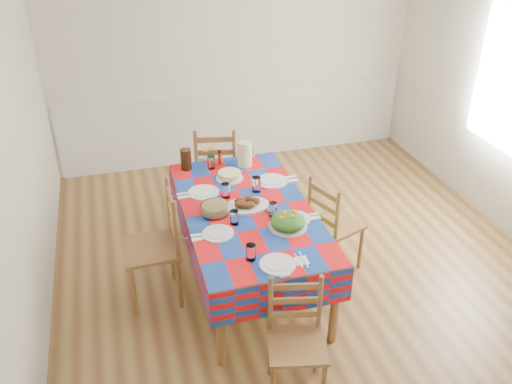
{
  "coord_description": "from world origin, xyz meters",
  "views": [
    {
      "loc": [
        -1.52,
        -3.82,
        3.17
      ],
      "look_at": [
        -0.45,
        -0.02,
        0.91
      ],
      "focal_mm": 38.0,
      "sensor_mm": 36.0,
      "label": 1
    }
  ],
  "objects_px": {
    "chair_right": "(332,225)",
    "chair_left": "(157,247)",
    "green_pitcher": "(245,154)",
    "tea_pitcher": "(186,159)",
    "chair_near": "(296,341)",
    "dining_table": "(247,217)",
    "chair_far": "(216,170)",
    "meat_platter": "(247,204)"
  },
  "relations": [
    {
      "from": "green_pitcher",
      "to": "chair_far",
      "type": "xyz_separation_m",
      "value": [
        -0.19,
        0.46,
        -0.39
      ]
    },
    {
      "from": "green_pitcher",
      "to": "chair_right",
      "type": "xyz_separation_m",
      "value": [
        0.61,
        -0.8,
        -0.43
      ]
    },
    {
      "from": "dining_table",
      "to": "chair_left",
      "type": "distance_m",
      "value": 0.8
    },
    {
      "from": "chair_far",
      "to": "chair_left",
      "type": "distance_m",
      "value": 1.47
    },
    {
      "from": "dining_table",
      "to": "meat_platter",
      "type": "bearing_deg",
      "value": 86.88
    },
    {
      "from": "dining_table",
      "to": "green_pitcher",
      "type": "bearing_deg",
      "value": 76.82
    },
    {
      "from": "dining_table",
      "to": "green_pitcher",
      "type": "xyz_separation_m",
      "value": [
        0.18,
        0.79,
        0.21
      ]
    },
    {
      "from": "tea_pitcher",
      "to": "chair_right",
      "type": "bearing_deg",
      "value": -36.64
    },
    {
      "from": "chair_near",
      "to": "chair_left",
      "type": "relative_size",
      "value": 0.85
    },
    {
      "from": "green_pitcher",
      "to": "chair_near",
      "type": "bearing_deg",
      "value": -94.9
    },
    {
      "from": "dining_table",
      "to": "chair_far",
      "type": "xyz_separation_m",
      "value": [
        -0.01,
        1.25,
        -0.18
      ]
    },
    {
      "from": "meat_platter",
      "to": "chair_far",
      "type": "xyz_separation_m",
      "value": [
        -0.01,
        1.22,
        -0.29
      ]
    },
    {
      "from": "chair_right",
      "to": "chair_left",
      "type": "bearing_deg",
      "value": 69.11
    },
    {
      "from": "tea_pitcher",
      "to": "chair_far",
      "type": "height_order",
      "value": "chair_far"
    },
    {
      "from": "dining_table",
      "to": "meat_platter",
      "type": "height_order",
      "value": "meat_platter"
    },
    {
      "from": "tea_pitcher",
      "to": "chair_right",
      "type": "xyz_separation_m",
      "value": [
        1.17,
        -0.87,
        -0.41
      ]
    },
    {
      "from": "green_pitcher",
      "to": "chair_near",
      "type": "relative_size",
      "value": 0.27
    },
    {
      "from": "meat_platter",
      "to": "chair_left",
      "type": "xyz_separation_m",
      "value": [
        -0.79,
        -0.02,
        -0.28
      ]
    },
    {
      "from": "meat_platter",
      "to": "tea_pitcher",
      "type": "height_order",
      "value": "tea_pitcher"
    },
    {
      "from": "chair_right",
      "to": "dining_table",
      "type": "bearing_deg",
      "value": 68.58
    },
    {
      "from": "tea_pitcher",
      "to": "meat_platter",
      "type": "bearing_deg",
      "value": -65.5
    },
    {
      "from": "dining_table",
      "to": "chair_near",
      "type": "xyz_separation_m",
      "value": [
        0.01,
        -1.25,
        -0.24
      ]
    },
    {
      "from": "tea_pitcher",
      "to": "chair_right",
      "type": "height_order",
      "value": "tea_pitcher"
    },
    {
      "from": "dining_table",
      "to": "chair_far",
      "type": "height_order",
      "value": "chair_far"
    },
    {
      "from": "chair_left",
      "to": "chair_right",
      "type": "height_order",
      "value": "chair_left"
    },
    {
      "from": "meat_platter",
      "to": "tea_pitcher",
      "type": "bearing_deg",
      "value": 114.5
    },
    {
      "from": "chair_right",
      "to": "tea_pitcher",
      "type": "bearing_deg",
      "value": 33.03
    },
    {
      "from": "chair_right",
      "to": "chair_far",
      "type": "bearing_deg",
      "value": 12.18
    },
    {
      "from": "dining_table",
      "to": "meat_platter",
      "type": "relative_size",
      "value": 5.15
    },
    {
      "from": "meat_platter",
      "to": "chair_left",
      "type": "height_order",
      "value": "chair_left"
    },
    {
      "from": "dining_table",
      "to": "chair_near",
      "type": "relative_size",
      "value": 2.21
    },
    {
      "from": "green_pitcher",
      "to": "tea_pitcher",
      "type": "xyz_separation_m",
      "value": [
        -0.56,
        0.07,
        -0.02
      ]
    },
    {
      "from": "dining_table",
      "to": "chair_far",
      "type": "relative_size",
      "value": 1.93
    },
    {
      "from": "dining_table",
      "to": "chair_near",
      "type": "distance_m",
      "value": 1.28
    },
    {
      "from": "dining_table",
      "to": "chair_left",
      "type": "xyz_separation_m",
      "value": [
        -0.79,
        0.0,
        -0.17
      ]
    },
    {
      "from": "tea_pitcher",
      "to": "chair_near",
      "type": "height_order",
      "value": "tea_pitcher"
    },
    {
      "from": "meat_platter",
      "to": "green_pitcher",
      "type": "relative_size",
      "value": 1.57
    },
    {
      "from": "tea_pitcher",
      "to": "green_pitcher",
      "type": "bearing_deg",
      "value": -7.11
    },
    {
      "from": "tea_pitcher",
      "to": "chair_left",
      "type": "xyz_separation_m",
      "value": [
        -0.41,
        -0.86,
        -0.36
      ]
    },
    {
      "from": "green_pitcher",
      "to": "chair_near",
      "type": "distance_m",
      "value": 2.09
    },
    {
      "from": "green_pitcher",
      "to": "tea_pitcher",
      "type": "relative_size",
      "value": 1.19
    },
    {
      "from": "chair_far",
      "to": "chair_left",
      "type": "xyz_separation_m",
      "value": [
        -0.78,
        -1.25,
        0.01
      ]
    }
  ]
}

